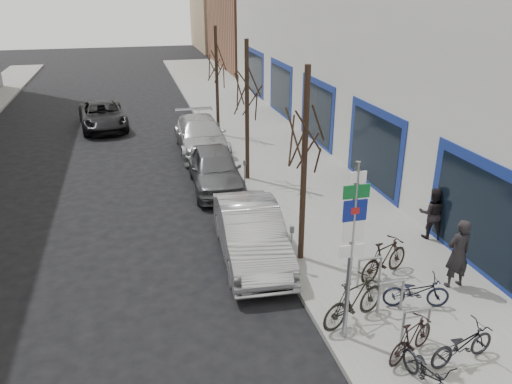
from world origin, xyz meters
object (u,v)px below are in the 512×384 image
parked_car_back (201,135)px  pedestrian_far (432,213)px  bike_rack (391,293)px  tree_mid (247,78)px  lane_car (103,116)px  tree_near (306,121)px  bike_near_right (411,338)px  pedestrian_near (458,254)px  bike_near_left (428,370)px  bike_far_inner (384,258)px  parked_car_mid (215,169)px  meter_back (218,133)px  bike_mid_curb (417,289)px  parked_car_front (251,234)px  meter_front (292,243)px  highway_sign_pole (352,244)px  bike_far_curb (463,341)px  tree_far (216,56)px  meter_mid (245,174)px  bike_mid_inner (354,300)px

parked_car_back → pedestrian_far: size_ratio=3.31×
bike_rack → tree_mid: bearing=97.3°
lane_car → tree_near: bearing=-77.0°
bike_near_right → pedestrian_near: 3.26m
tree_mid → bike_near_left: size_ratio=3.62×
bike_far_inner → parked_car_mid: bearing=-1.5°
pedestrian_near → bike_near_left: bearing=45.6°
meter_back → lane_car: meter_back is taller
meter_back → bike_near_right: (1.31, -14.91, -0.31)m
bike_rack → bike_near_right: (-0.34, -1.51, -0.06)m
bike_far_inner → pedestrian_near: pedestrian_near is taller
tree_mid → meter_back: size_ratio=4.33×
bike_mid_curb → parked_car_front: (-3.19, 3.44, 0.15)m
tree_near → meter_front: tree_near is taller
bike_rack → lane_car: (-7.00, 19.22, 0.04)m
tree_near → highway_sign_pole: bearing=-93.3°
bike_rack → bike_near_left: bearing=-102.4°
bike_far_curb → parked_car_back: size_ratio=0.29×
tree_far → bike_far_curb: 18.21m
tree_far → tree_mid: bearing=-90.0°
bike_far_curb → pedestrian_near: pedestrian_near is taller
meter_back → parked_car_mid: parked_car_mid is taller
meter_mid → parked_car_back: 5.92m
meter_back → bike_far_inner: meter_back is taller
tree_far → meter_back: tree_far is taller
highway_sign_pole → tree_mid: bearing=88.9°
bike_far_curb → parked_car_mid: (-3.13, 10.95, 0.14)m
parked_car_front → lane_car: size_ratio=0.95×
bike_far_curb → bike_near_right: bearing=57.7°
meter_mid → bike_far_inner: size_ratio=0.70×
parked_car_back → lane_car: bearing=130.9°
tree_near → meter_back: size_ratio=4.33×
tree_near → bike_near_right: size_ratio=3.70×
pedestrian_near → bike_rack: bearing=12.4°
meter_front → bike_far_inner: meter_front is taller
bike_rack → parked_car_front: bearing=125.8°
parked_car_front → tree_mid: bearing=81.0°
lane_car → pedestrian_near: bearing=-70.5°
bike_mid_inner → lane_car: 20.27m
meter_mid → bike_far_curb: (2.24, -9.79, -0.28)m
bike_far_inner → pedestrian_far: size_ratio=1.10×
parked_car_front → lane_car: 16.38m
meter_back → bike_near_left: bearing=-86.0°
bike_far_inner → parked_car_mid: parked_car_mid is taller
bike_near_left → bike_far_inner: bike_far_inner is taller
meter_front → parked_car_back: size_ratio=0.24×
tree_mid → bike_mid_curb: size_ratio=3.48×
meter_front → pedestrian_near: size_ratio=0.68×
bike_mid_inner → lane_car: bearing=-4.6°
bike_near_left → bike_mid_curb: size_ratio=0.96×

